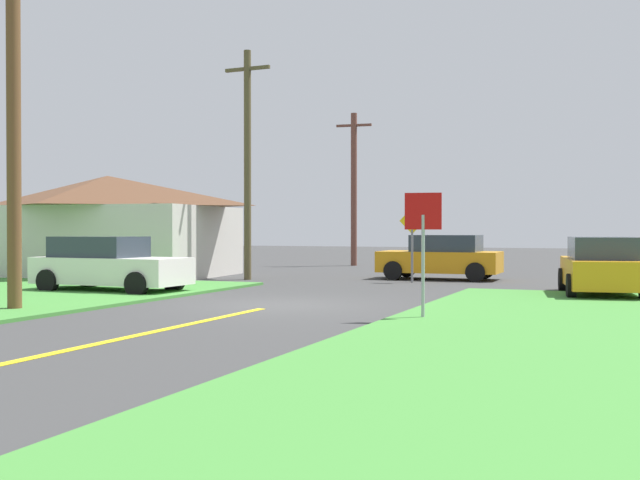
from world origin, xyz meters
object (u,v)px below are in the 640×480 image
object	(u,v)px
car_approaching_junction	(441,257)
utility_pole_near	(14,99)
car_on_crossroad	(601,267)
stop_sign	(423,231)
barn	(108,226)
parked_car_near_building	(108,265)
utility_pole_far	(354,187)
utility_pole_mid	(248,161)
direction_sign	(412,236)

from	to	relation	value
car_approaching_junction	utility_pole_near	xyz separation A→B (m)	(-6.24, -14.49, 3.92)
car_on_crossroad	utility_pole_near	bearing A→B (deg)	118.85
stop_sign	barn	xyz separation A→B (m)	(-15.21, 10.02, 0.16)
parked_car_near_building	utility_pole_far	world-z (taller)	utility_pole_far
stop_sign	utility_pole_mid	size ratio (longest dim) A/B	0.31
direction_sign	barn	bearing A→B (deg)	-176.55
stop_sign	barn	size ratio (longest dim) A/B	0.27
stop_sign	utility_pole_far	xyz separation A→B (m)	(-9.13, 21.71, 2.13)
stop_sign	car_on_crossroad	distance (m)	8.15
parked_car_near_building	utility_pole_near	xyz separation A→B (m)	(1.36, -5.11, 3.92)
car_approaching_junction	utility_pole_near	size ratio (longest dim) A/B	0.47
parked_car_near_building	barn	distance (m)	8.37
stop_sign	utility_pole_far	size ratio (longest dim) A/B	0.34
parked_car_near_building	utility_pole_near	world-z (taller)	utility_pole_near
utility_pole_near	stop_sign	bearing A→B (deg)	10.86
stop_sign	direction_sign	distance (m)	11.20
utility_pole_near	direction_sign	size ratio (longest dim) A/B	3.59
car_approaching_junction	direction_sign	bearing A→B (deg)	74.68
car_approaching_junction	utility_pole_mid	size ratio (longest dim) A/B	0.53
parked_car_near_building	utility_pole_near	size ratio (longest dim) A/B	0.50
stop_sign	utility_pole_mid	distance (m)	13.73
parked_car_near_building	utility_pole_mid	bearing A→B (deg)	82.14
utility_pole_near	barn	xyz separation A→B (m)	(-6.37, 11.72, -2.76)
direction_sign	utility_pole_far	bearing A→B (deg)	118.64
direction_sign	stop_sign	bearing A→B (deg)	-73.70
barn	utility_pole_mid	bearing A→B (deg)	-0.14
utility_pole_mid	car_approaching_junction	bearing A→B (deg)	23.28
car_on_crossroad	parked_car_near_building	xyz separation A→B (m)	(-13.27, -4.07, 0.00)
utility_pole_mid	barn	size ratio (longest dim) A/B	0.88
parked_car_near_building	barn	xyz separation A→B (m)	(-5.01, 6.61, 1.15)
utility_pole_mid	direction_sign	world-z (taller)	utility_pole_mid
utility_pole_near	direction_sign	distance (m)	14.04
direction_sign	barn	distance (m)	12.10
car_on_crossroad	utility_pole_far	bearing A→B (deg)	31.84
utility_pole_far	car_on_crossroad	bearing A→B (deg)	-49.39
stop_sign	car_on_crossroad	world-z (taller)	stop_sign
car_on_crossroad	utility_pole_mid	xyz separation A→B (m)	(-12.14, 2.52, 3.49)
direction_sign	barn	xyz separation A→B (m)	(-12.07, -0.73, 0.36)
stop_sign	car_approaching_junction	distance (m)	13.09
stop_sign	car_on_crossroad	size ratio (longest dim) A/B	0.56
car_approaching_junction	utility_pole_near	bearing A→B (deg)	66.22
utility_pole_far	direction_sign	size ratio (longest dim) A/B	2.97
car_on_crossroad	barn	bearing A→B (deg)	73.33
utility_pole_mid	direction_sign	xyz separation A→B (m)	(5.93, 0.74, -2.70)
car_on_crossroad	barn	world-z (taller)	barn
stop_sign	car_approaching_junction	bearing A→B (deg)	-87.67
direction_sign	barn	world-z (taller)	barn
stop_sign	direction_sign	xyz separation A→B (m)	(-3.14, 10.75, -0.20)
car_approaching_junction	barn	world-z (taller)	barn
utility_pole_far	direction_sign	world-z (taller)	utility_pole_far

